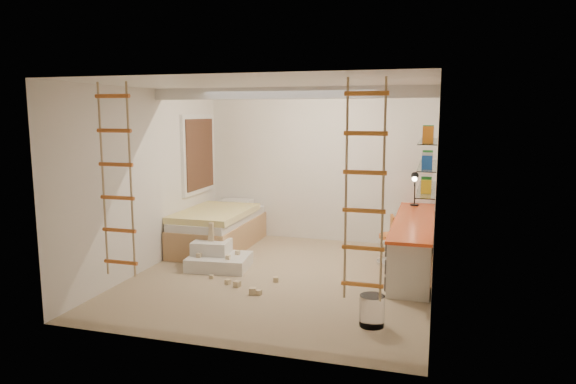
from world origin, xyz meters
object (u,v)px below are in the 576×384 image
(bed, at_px, (219,228))
(play_platform, at_px, (217,258))
(desk, at_px, (413,242))
(swivel_chair, at_px, (392,246))

(bed, bearing_deg, play_platform, -67.76)
(desk, bearing_deg, swivel_chair, 148.34)
(desk, height_order, bed, desk)
(bed, height_order, play_platform, bed)
(swivel_chair, bearing_deg, play_platform, -159.86)
(swivel_chair, bearing_deg, bed, 176.65)
(play_platform, bearing_deg, desk, 14.25)
(desk, distance_m, bed, 3.22)
(desk, distance_m, play_platform, 2.86)
(bed, distance_m, swivel_chair, 2.89)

